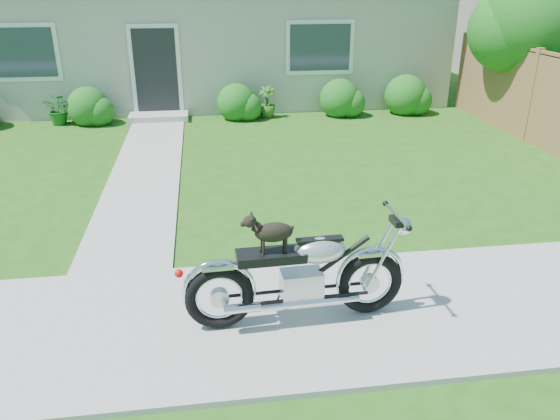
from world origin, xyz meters
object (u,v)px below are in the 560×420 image
at_px(fence, 532,96).
at_px(potted_plant_right, 267,102).
at_px(tree_near, 541,23).
at_px(motorcycle_with_dog, 301,274).
at_px(house, 213,16).
at_px(potted_plant_left, 59,109).

xyz_separation_m(fence, potted_plant_right, (-5.18, 2.80, -0.56)).
height_order(tree_near, motorcycle_with_dog, tree_near).
bearing_deg(house, motorcycle_with_dog, -88.08).
height_order(fence, potted_plant_right, fence).
distance_m(house, potted_plant_left, 5.40).
bearing_deg(potted_plant_left, tree_near, -9.21).
xyz_separation_m(house, motorcycle_with_dog, (0.41, -12.12, -1.61)).
distance_m(house, tree_near, 8.62).
xyz_separation_m(potted_plant_left, potted_plant_right, (4.87, 0.00, 0.01)).
bearing_deg(potted_plant_right, motorcycle_with_dog, -94.72).
distance_m(potted_plant_left, potted_plant_right, 4.87).
bearing_deg(motorcycle_with_dog, house, 89.66).
relative_size(potted_plant_right, motorcycle_with_dog, 0.34).
bearing_deg(potted_plant_left, fence, -15.57).
bearing_deg(house, tree_near, -36.85).
bearing_deg(motorcycle_with_dog, potted_plant_left, 113.33).
bearing_deg(fence, house, 135.26).
bearing_deg(tree_near, fence, -119.16).
xyz_separation_m(house, fence, (6.30, -6.24, -1.22)).
height_order(fence, tree_near, tree_near).
xyz_separation_m(house, potted_plant_right, (1.12, -3.44, -1.78)).
distance_m(potted_plant_right, motorcycle_with_dog, 8.71).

